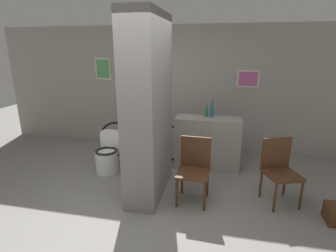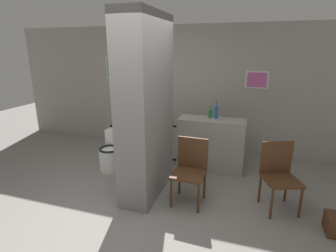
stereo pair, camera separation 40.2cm
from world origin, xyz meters
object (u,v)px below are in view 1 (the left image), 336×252
object	(u,v)px
chair_near_pillar	(194,167)
chair_by_doorway	(279,168)
bottle_tall	(212,111)
bicycle	(142,140)
toilet	(108,156)

from	to	relation	value
chair_near_pillar	chair_by_doorway	bearing A→B (deg)	11.96
chair_near_pillar	bottle_tall	size ratio (longest dim) A/B	2.96
bottle_tall	chair_near_pillar	bearing A→B (deg)	-97.81
chair_near_pillar	bottle_tall	world-z (taller)	bottle_tall
chair_near_pillar	bicycle	distance (m)	1.73
chair_near_pillar	chair_by_doorway	world-z (taller)	same
bicycle	chair_near_pillar	bearing A→B (deg)	-47.16
toilet	bicycle	bearing A→B (deg)	56.86
toilet	bottle_tall	distance (m)	2.03
chair_near_pillar	chair_by_doorway	distance (m)	1.20
chair_by_doorway	bottle_tall	distance (m)	1.53
toilet	chair_by_doorway	world-z (taller)	chair_by_doorway
toilet	chair_by_doorway	bearing A→B (deg)	-8.12
chair_by_doorway	bottle_tall	world-z (taller)	bottle_tall
bottle_tall	bicycle	bearing A→B (deg)	177.97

